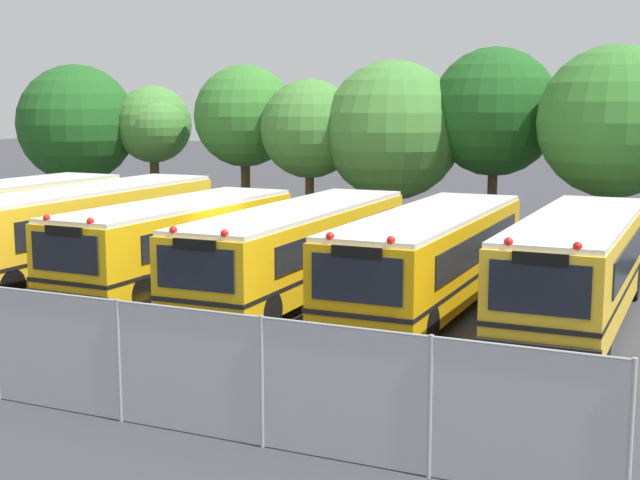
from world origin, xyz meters
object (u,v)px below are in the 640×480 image
at_px(school_bus_4, 430,256).
at_px(tree_3, 308,128).
at_px(tree_2, 244,117).
at_px(school_bus_2, 177,240).
at_px(tree_0, 78,122).
at_px(school_bus_3, 299,247).
at_px(tree_6, 611,120).
at_px(school_bus_5, 577,264).
at_px(school_bus_1, 81,227).
at_px(tree_1, 155,126).
at_px(tree_4, 394,129).
at_px(tree_5, 498,111).

xyz_separation_m(school_bus_4, tree_3, (-7.88, 9.29, 2.91)).
bearing_deg(tree_2, school_bus_2, -70.94).
distance_m(school_bus_2, tree_0, 14.21).
bearing_deg(school_bus_3, tree_6, -128.45).
bearing_deg(school_bus_2, school_bus_5, -176.32).
bearing_deg(school_bus_1, school_bus_2, 175.89).
bearing_deg(tree_1, school_bus_4, -32.38).
bearing_deg(school_bus_2, tree_2, -69.72).
distance_m(tree_3, tree_4, 3.31).
xyz_separation_m(school_bus_2, tree_6, (10.70, 9.40, 3.34)).
distance_m(school_bus_4, tree_6, 10.26).
bearing_deg(tree_0, school_bus_3, -30.43).
bearing_deg(tree_2, tree_0, -169.48).
height_order(tree_3, tree_4, tree_4).
height_order(school_bus_3, tree_5, tree_5).
distance_m(school_bus_4, tree_2, 15.18).
bearing_deg(tree_2, tree_4, -0.18).
height_order(school_bus_1, tree_4, tree_4).
bearing_deg(school_bus_5, school_bus_4, 3.78).
relative_size(school_bus_5, tree_4, 1.48).
xyz_separation_m(tree_1, tree_6, (18.24, -0.37, 0.41)).
bearing_deg(school_bus_1, school_bus_4, 179.42).
relative_size(school_bus_2, school_bus_4, 0.92).
bearing_deg(tree_3, school_bus_2, -87.83).
xyz_separation_m(school_bus_3, tree_4, (-0.87, 9.84, 2.93)).
bearing_deg(school_bus_4, tree_1, -33.06).
height_order(tree_0, tree_4, tree_0).
xyz_separation_m(tree_1, tree_2, (4.05, 0.36, 0.39)).
bearing_deg(tree_6, school_bus_4, -109.09).
height_order(school_bus_5, tree_3, tree_3).
relative_size(school_bus_2, tree_0, 1.40).
relative_size(school_bus_4, tree_0, 1.53).
xyz_separation_m(school_bus_2, school_bus_3, (3.76, 0.27, 0.01)).
distance_m(school_bus_1, tree_4, 12.18).
distance_m(school_bus_2, school_bus_5, 11.15).
xyz_separation_m(school_bus_5, tree_3, (-11.50, 9.03, 2.88)).
bearing_deg(school_bus_2, school_bus_4, -177.11).
height_order(school_bus_2, tree_3, tree_3).
height_order(tree_1, tree_2, tree_2).
relative_size(school_bus_1, school_bus_3, 1.06).
bearing_deg(school_bus_5, tree_6, -87.50).
bearing_deg(tree_1, school_bus_5, -26.45).
distance_m(school_bus_5, tree_3, 14.90).
xyz_separation_m(tree_2, tree_3, (3.14, -0.62, -0.37)).
bearing_deg(school_bus_3, tree_0, -31.65).
relative_size(school_bus_3, tree_6, 1.54).
relative_size(school_bus_5, tree_5, 1.39).
height_order(school_bus_2, school_bus_5, school_bus_5).
bearing_deg(tree_3, tree_1, 177.90).
xyz_separation_m(school_bus_3, tree_5, (2.77, 10.82, 3.60)).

